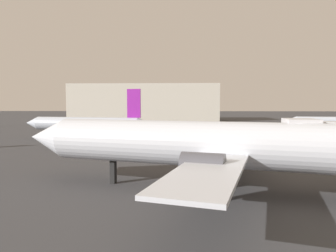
{
  "coord_description": "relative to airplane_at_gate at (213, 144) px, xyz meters",
  "views": [
    {
      "loc": [
        4.31,
        -7.69,
        7.34
      ],
      "look_at": [
        1.69,
        52.81,
        3.0
      ],
      "focal_mm": 33.29,
      "sensor_mm": 36.0,
      "label": 1
    }
  ],
  "objects": [
    {
      "name": "airplane_distant",
      "position": [
        -21.34,
        35.99,
        -0.7
      ],
      "size": [
        27.77,
        21.89,
        10.18
      ],
      "rotation": [
        0.0,
        0.0,
        2.96
      ],
      "color": "#B2BCCC",
      "rests_on": "ground_plane"
    },
    {
      "name": "terminal_building",
      "position": [
        -18.52,
        112.56,
        3.8
      ],
      "size": [
        62.69,
        24.66,
        15.62
      ],
      "primitive_type": "cube",
      "color": "beige",
      "rests_on": "ground_plane"
    },
    {
      "name": "airplane_at_gate",
      "position": [
        0.0,
        0.0,
        0.0
      ],
      "size": [
        35.89,
        27.42,
        12.59
      ],
      "rotation": [
        0.0,
        0.0,
        2.86
      ],
      "color": "silver",
      "rests_on": "ground_plane"
    }
  ]
}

